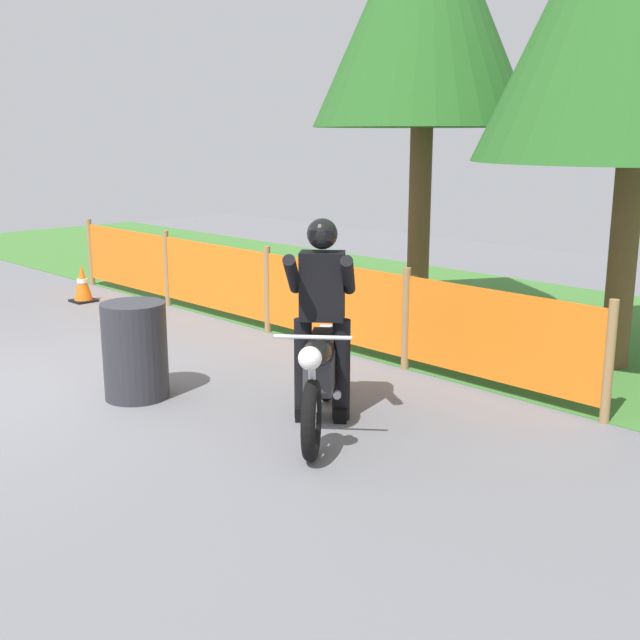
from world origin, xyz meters
TOP-DOWN VIEW (x-y plane):
  - ground at (0.00, 0.00)m, footprint 24.00×24.00m
  - grass_verge at (0.00, 5.94)m, footprint 24.00×5.30m
  - barrier_fence at (0.00, 3.28)m, footprint 8.68×0.08m
  - motorcycle_lead at (2.72, 1.52)m, footprint 1.34×1.55m
  - rider_lead at (2.58, 1.68)m, footprint 0.75×0.78m
  - traffic_cone at (-3.21, 2.55)m, footprint 0.32×0.32m
  - spare_drum at (1.01, 0.85)m, footprint 0.58×0.58m

SIDE VIEW (x-z plane):
  - ground at x=0.00m, z-range -0.02..0.00m
  - grass_verge at x=0.00m, z-range 0.00..0.01m
  - traffic_cone at x=-3.21m, z-range -0.01..0.52m
  - spare_drum at x=1.01m, z-range 0.00..0.88m
  - motorcycle_lead at x=2.72m, z-range -0.01..0.91m
  - barrier_fence at x=0.00m, z-range 0.02..1.07m
  - rider_lead at x=2.58m, z-range 0.11..1.80m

